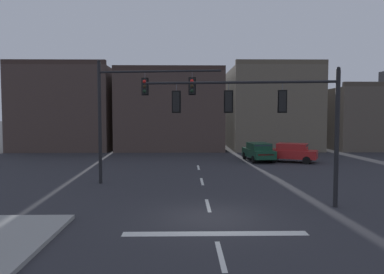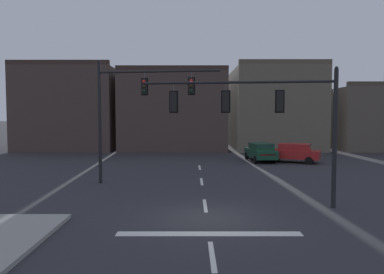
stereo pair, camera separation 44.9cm
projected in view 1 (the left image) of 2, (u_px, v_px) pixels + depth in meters
ground_plane at (211, 218)px, 14.91m from camera, size 400.00×400.00×0.00m
stop_bar_paint at (215, 234)px, 12.91m from camera, size 6.40×0.50×0.01m
lane_centreline at (208, 205)px, 16.90m from camera, size 0.16×26.40×0.01m
signal_mast_near_side at (269, 111)px, 16.73m from camera, size 8.60×1.26×6.19m
signal_mast_far_side at (133, 101)px, 21.78m from camera, size 7.19×1.16×7.30m
car_lot_nearside at (258, 151)px, 32.79m from camera, size 2.29×4.59×1.61m
car_lot_middle at (291, 152)px, 32.07m from camera, size 4.75×3.48×1.61m
building_row at (258, 111)px, 45.43m from camera, size 55.15×12.94×10.32m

